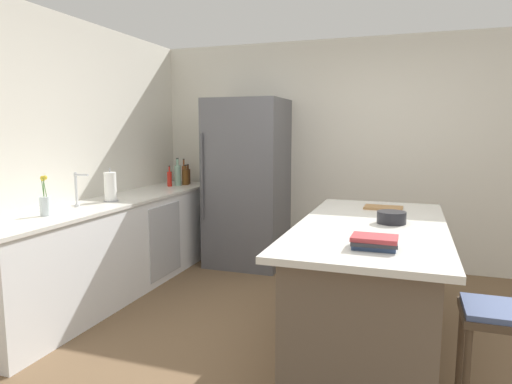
{
  "coord_description": "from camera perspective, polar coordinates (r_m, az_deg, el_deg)",
  "views": [
    {
      "loc": [
        0.57,
        -3.06,
        1.57
      ],
      "look_at": [
        -0.78,
        0.87,
        1.0
      ],
      "focal_mm": 31.6,
      "sensor_mm": 36.0,
      "label": 1
    }
  ],
  "objects": [
    {
      "name": "flower_vase",
      "position": [
        3.86,
        -25.16,
        -1.23
      ],
      "size": [
        0.08,
        0.08,
        0.32
      ],
      "color": "silver",
      "rests_on": "counter_run_left"
    },
    {
      "name": "wall_rear",
      "position": [
        5.35,
        12.91,
        4.71
      ],
      "size": [
        6.0,
        0.1,
        2.6
      ],
      "primitive_type": "cube",
      "color": "silver",
      "rests_on": "ground_plane"
    },
    {
      "name": "bar_stool",
      "position": [
        2.72,
        28.25,
        -15.19
      ],
      "size": [
        0.36,
        0.36,
        0.68
      ],
      "color": "#473828",
      "rests_on": "ground_plane"
    },
    {
      "name": "wall_left",
      "position": [
        4.31,
        -25.58,
        3.44
      ],
      "size": [
        0.1,
        6.0,
        2.6
      ],
      "primitive_type": "cube",
      "color": "silver",
      "rests_on": "ground_plane"
    },
    {
      "name": "cookbook_stack",
      "position": [
        2.61,
        14.75,
        -6.14
      ],
      "size": [
        0.26,
        0.2,
        0.07
      ],
      "color": "#334770",
      "rests_on": "kitchen_island"
    },
    {
      "name": "gin_bottle",
      "position": [
        5.5,
        -9.89,
        2.18
      ],
      "size": [
        0.08,
        0.08,
        0.33
      ],
      "color": "#8CB79E",
      "rests_on": "counter_run_left"
    },
    {
      "name": "paper_towel_roll",
      "position": [
        4.41,
        -17.96,
        0.58
      ],
      "size": [
        0.14,
        0.14,
        0.31
      ],
      "color": "gray",
      "rests_on": "counter_run_left"
    },
    {
      "name": "hot_sauce_bottle",
      "position": [
        5.43,
        -10.89,
        1.69
      ],
      "size": [
        0.06,
        0.06,
        0.25
      ],
      "color": "red",
      "rests_on": "counter_run_left"
    },
    {
      "name": "sink_faucet",
      "position": [
        4.18,
        -21.68,
        0.36
      ],
      "size": [
        0.15,
        0.05,
        0.3
      ],
      "color": "silver",
      "rests_on": "counter_run_left"
    },
    {
      "name": "syrup_bottle",
      "position": [
        5.64,
        -8.61,
        2.04
      ],
      "size": [
        0.06,
        0.06,
        0.24
      ],
      "color": "#5B3319",
      "rests_on": "counter_run_left"
    },
    {
      "name": "vinegar_bottle",
      "position": [
        5.78,
        -9.11,
        2.33
      ],
      "size": [
        0.05,
        0.05,
        0.3
      ],
      "color": "#994C23",
      "rests_on": "counter_run_left"
    },
    {
      "name": "mixing_bowl",
      "position": [
        3.33,
        16.78,
        -3.1
      ],
      "size": [
        0.2,
        0.2,
        0.08
      ],
      "color": "black",
      "rests_on": "kitchen_island"
    },
    {
      "name": "whiskey_bottle",
      "position": [
        5.56,
        -8.94,
        1.92
      ],
      "size": [
        0.08,
        0.08,
        0.24
      ],
      "color": "brown",
      "rests_on": "counter_run_left"
    },
    {
      "name": "counter_run_left",
      "position": [
        4.62,
        -17.15,
        -6.51
      ],
      "size": [
        0.63,
        3.16,
        0.91
      ],
      "color": "white",
      "rests_on": "ground_plane"
    },
    {
      "name": "ground_plane",
      "position": [
        3.49,
        7.97,
        -19.03
      ],
      "size": [
        7.2,
        7.2,
        0.0
      ],
      "primitive_type": "plane",
      "color": "brown"
    },
    {
      "name": "cutting_board",
      "position": [
        3.94,
        15.82,
        -1.92
      ],
      "size": [
        0.32,
        0.21,
        0.02
      ],
      "color": "#9E7042",
      "rests_on": "kitchen_island"
    },
    {
      "name": "kitchen_island",
      "position": [
        3.4,
        14.17,
        -11.42
      ],
      "size": [
        1.0,
        2.11,
        0.92
      ],
      "color": "brown",
      "rests_on": "ground_plane"
    },
    {
      "name": "refrigerator",
      "position": [
        5.24,
        -1.12,
        1.14
      ],
      "size": [
        0.86,
        0.78,
        1.92
      ],
      "color": "#56565B",
      "rests_on": "ground_plane"
    }
  ]
}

